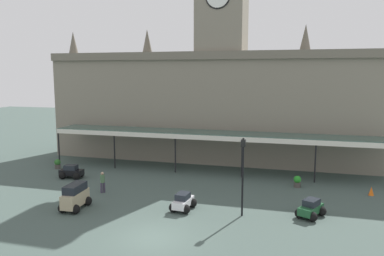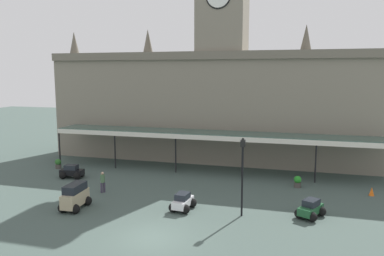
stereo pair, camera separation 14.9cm
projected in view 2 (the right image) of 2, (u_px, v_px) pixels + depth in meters
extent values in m
plane|color=#3F4F49|center=(152.00, 238.00, 21.70)|extent=(140.00, 140.00, 0.00)
cube|color=gray|center=(222.00, 107.00, 40.31)|extent=(36.98, 5.31, 11.47)
cube|color=#6C6558|center=(217.00, 55.00, 36.87)|extent=(36.98, 0.30, 0.80)
cube|color=gray|center=(223.00, 11.00, 38.88)|extent=(4.80, 4.80, 8.40)
cone|color=#5F594E|center=(74.00, 43.00, 43.94)|extent=(1.10, 1.10, 2.60)
cone|color=#5F594E|center=(148.00, 41.00, 41.50)|extent=(1.10, 1.10, 2.60)
cone|color=#5F594E|center=(306.00, 38.00, 37.09)|extent=(1.10, 1.10, 2.60)
cube|color=#38564C|center=(212.00, 133.00, 35.98)|extent=(31.44, 3.20, 0.16)
cube|color=silver|center=(208.00, 138.00, 34.48)|extent=(31.44, 0.12, 0.44)
cylinder|color=black|center=(60.00, 147.00, 39.04)|extent=(0.14, 0.14, 3.62)
cylinder|color=black|center=(115.00, 150.00, 37.37)|extent=(0.14, 0.14, 3.62)
cylinder|color=black|center=(176.00, 154.00, 35.70)|extent=(0.14, 0.14, 3.62)
cylinder|color=black|center=(242.00, 158.00, 34.03)|extent=(0.14, 0.14, 3.62)
cylinder|color=black|center=(316.00, 162.00, 32.37)|extent=(0.14, 0.14, 3.62)
cube|color=tan|center=(75.00, 198.00, 26.25)|extent=(1.07, 2.45, 0.95)
cube|color=#1E232B|center=(75.00, 188.00, 26.19)|extent=(1.00, 1.94, 0.55)
sphere|color=black|center=(75.00, 209.00, 25.38)|extent=(0.64, 0.64, 0.64)
sphere|color=black|center=(62.00, 208.00, 25.59)|extent=(0.64, 0.64, 0.64)
sphere|color=black|center=(87.00, 201.00, 27.03)|extent=(0.64, 0.64, 0.64)
sphere|color=black|center=(75.00, 200.00, 27.23)|extent=(0.64, 0.64, 0.64)
cube|color=black|center=(72.00, 172.00, 34.04)|extent=(2.14, 1.11, 0.50)
cube|color=#1E232B|center=(71.00, 167.00, 33.98)|extent=(1.18, 0.92, 0.42)
sphere|color=black|center=(81.00, 173.00, 34.39)|extent=(0.64, 0.64, 0.64)
sphere|color=black|center=(77.00, 176.00, 33.53)|extent=(0.64, 0.64, 0.64)
sphere|color=black|center=(67.00, 173.00, 34.60)|extent=(0.64, 0.64, 0.64)
sphere|color=black|center=(63.00, 175.00, 33.74)|extent=(0.64, 0.64, 0.64)
cube|color=#1E512D|center=(311.00, 209.00, 24.73)|extent=(1.72, 2.23, 0.50)
cube|color=#1E232B|center=(311.00, 203.00, 24.70)|extent=(1.21, 1.34, 0.42)
sphere|color=black|center=(312.00, 217.00, 23.98)|extent=(0.64, 0.64, 0.64)
sphere|color=black|center=(299.00, 214.00, 24.57)|extent=(0.64, 0.64, 0.64)
sphere|color=black|center=(321.00, 211.00, 24.96)|extent=(0.64, 0.64, 0.64)
sphere|color=black|center=(309.00, 208.00, 25.55)|extent=(0.64, 0.64, 0.64)
cube|color=silver|center=(183.00, 202.00, 26.10)|extent=(1.06, 2.12, 0.50)
cube|color=#1E232B|center=(183.00, 196.00, 25.99)|extent=(0.89, 1.17, 0.42)
sphere|color=black|center=(181.00, 201.00, 26.91)|extent=(0.64, 0.64, 0.64)
sphere|color=black|center=(192.00, 203.00, 26.60)|extent=(0.64, 0.64, 0.64)
sphere|color=black|center=(173.00, 208.00, 25.66)|extent=(0.64, 0.64, 0.64)
sphere|color=black|center=(185.00, 209.00, 25.35)|extent=(0.64, 0.64, 0.64)
cylinder|color=#3F384C|center=(104.00, 187.00, 29.94)|extent=(0.17, 0.17, 0.82)
cylinder|color=#3F384C|center=(102.00, 188.00, 29.82)|extent=(0.17, 0.17, 0.82)
cylinder|color=#4C724C|center=(103.00, 179.00, 29.78)|extent=(0.34, 0.34, 0.62)
sphere|color=tan|center=(102.00, 173.00, 29.72)|extent=(0.23, 0.23, 0.23)
cylinder|color=black|center=(242.00, 182.00, 24.71)|extent=(0.13, 0.13, 4.66)
cube|color=black|center=(243.00, 143.00, 24.34)|extent=(0.30, 0.30, 0.44)
sphere|color=black|center=(243.00, 139.00, 24.30)|extent=(0.14, 0.14, 0.14)
cone|color=orange|center=(372.00, 191.00, 29.13)|extent=(0.40, 0.40, 0.66)
cylinder|color=#47423D|center=(297.00, 185.00, 31.25)|extent=(0.56, 0.56, 0.42)
sphere|color=#258A25|center=(298.00, 180.00, 31.19)|extent=(0.60, 0.60, 0.60)
cylinder|color=#47423D|center=(58.00, 166.00, 37.40)|extent=(0.56, 0.56, 0.42)
sphere|color=#2B6427|center=(58.00, 162.00, 37.34)|extent=(0.60, 0.60, 0.60)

